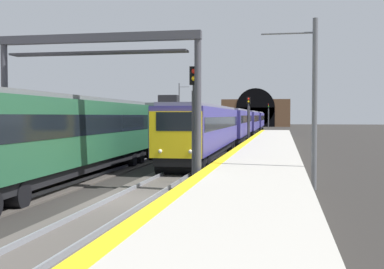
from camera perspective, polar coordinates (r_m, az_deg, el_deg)
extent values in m
plane|color=#282623|center=(17.98, -7.02, -7.83)|extent=(320.00, 320.00, 0.00)
cube|color=#ADA89E|center=(17.11, 6.71, -6.68)|extent=(112.00, 4.08, 0.98)
cube|color=yellow|center=(17.25, 0.76, -4.94)|extent=(112.00, 0.50, 0.01)
cube|color=#4C4742|center=(17.97, -7.02, -7.73)|extent=(160.00, 3.05, 0.06)
cube|color=gray|center=(18.18, -9.20, -7.29)|extent=(160.00, 0.07, 0.15)
cube|color=gray|center=(17.75, -4.80, -7.51)|extent=(160.00, 0.07, 0.15)
cube|color=#423D38|center=(19.82, -19.77, -6.91)|extent=(160.00, 2.96, 0.06)
cube|color=gray|center=(20.17, -21.54, -6.48)|extent=(160.00, 0.07, 0.15)
cube|color=gray|center=(19.45, -17.94, -6.75)|extent=(160.00, 0.07, 0.15)
cube|color=navy|center=(34.16, 1.58, 0.86)|extent=(20.38, 3.03, 2.62)
cube|color=black|center=(34.15, 1.58, 1.44)|extent=(19.57, 3.05, 0.76)
cube|color=slate|center=(34.15, 1.58, 3.23)|extent=(19.77, 2.61, 0.20)
cube|color=black|center=(34.23, 1.58, -1.65)|extent=(19.97, 2.69, 0.53)
cylinder|color=black|center=(25.44, -1.38, -3.76)|extent=(0.99, 2.57, 0.96)
cylinder|color=black|center=(27.19, -0.63, -3.37)|extent=(0.99, 2.57, 0.96)
cylinder|color=black|center=(41.35, 3.03, -1.44)|extent=(0.99, 2.57, 0.96)
cylinder|color=black|center=(43.13, 3.32, -1.29)|extent=(0.99, 2.57, 0.96)
cube|color=yellow|center=(24.11, -1.96, -0.04)|extent=(0.15, 2.67, 2.34)
cube|color=black|center=(24.04, -1.99, 1.53)|extent=(0.06, 1.95, 0.94)
sphere|color=#F2EACC|center=(23.95, -0.19, -2.02)|extent=(0.20, 0.20, 0.20)
sphere|color=#F2EACC|center=(24.26, -3.75, -1.97)|extent=(0.20, 0.20, 0.20)
cube|color=navy|center=(55.09, 5.05, 1.38)|extent=(20.38, 3.03, 2.62)
cube|color=black|center=(55.08, 5.05, 1.85)|extent=(19.57, 3.05, 0.74)
cube|color=slate|center=(55.08, 5.05, 2.85)|extent=(19.77, 2.61, 0.20)
cube|color=black|center=(55.13, 5.04, -0.18)|extent=(19.97, 2.69, 0.53)
cylinder|color=black|center=(46.23, 4.09, -1.06)|extent=(0.99, 2.57, 0.96)
cylinder|color=black|center=(48.02, 4.31, -0.93)|extent=(0.99, 2.57, 0.96)
cylinder|color=black|center=(62.28, 5.60, -0.21)|extent=(0.99, 2.57, 0.96)
cylinder|color=black|center=(64.07, 5.73, -0.14)|extent=(0.99, 2.57, 0.96)
cube|color=navy|center=(76.10, 6.60, 1.61)|extent=(20.38, 3.03, 2.62)
cube|color=black|center=(76.10, 6.60, 1.90)|extent=(19.57, 3.05, 0.90)
cube|color=slate|center=(76.10, 6.61, 2.67)|extent=(19.77, 2.61, 0.20)
cube|color=black|center=(76.14, 6.60, 0.49)|extent=(19.97, 2.69, 0.53)
cylinder|color=black|center=(67.40, 6.16, -0.03)|extent=(0.99, 2.57, 0.96)
cylinder|color=black|center=(69.20, 6.26, 0.03)|extent=(0.99, 2.57, 0.96)
cylinder|color=black|center=(83.10, 6.88, 0.40)|extent=(0.99, 2.57, 0.96)
cylinder|color=black|center=(84.90, 6.94, 0.44)|extent=(0.99, 2.57, 0.96)
cube|color=navy|center=(97.16, 7.48, 1.75)|extent=(20.38, 3.03, 2.62)
cube|color=black|center=(97.15, 7.48, 1.95)|extent=(19.57, 3.05, 0.90)
cube|color=slate|center=(97.16, 7.49, 2.58)|extent=(19.77, 2.61, 0.20)
cube|color=black|center=(97.18, 7.48, 0.86)|extent=(19.97, 2.69, 0.53)
cylinder|color=black|center=(87.96, 7.22, 0.50)|extent=(0.99, 2.57, 0.96)
cylinder|color=black|center=(89.76, 7.27, 0.53)|extent=(0.99, 2.57, 0.96)
cylinder|color=black|center=(104.62, 7.65, 0.77)|extent=(0.99, 2.57, 0.96)
cylinder|color=black|center=(106.42, 7.69, 0.80)|extent=(0.99, 2.57, 0.96)
cube|color=#235638|center=(23.73, -14.12, 0.38)|extent=(19.68, 3.33, 2.86)
cube|color=black|center=(23.72, -14.13, 1.17)|extent=(18.90, 3.34, 0.91)
cube|color=slate|center=(23.73, -14.16, 4.07)|extent=(19.08, 2.90, 0.20)
cube|color=black|center=(23.83, -14.09, -3.50)|extent=(19.28, 2.98, 0.51)
cylinder|color=black|center=(30.15, -9.03, -2.88)|extent=(0.99, 2.59, 0.92)
cylinder|color=black|center=(31.85, -8.03, -2.60)|extent=(0.99, 2.59, 0.92)
cube|color=#235638|center=(42.92, -2.74, 1.25)|extent=(19.68, 3.33, 2.86)
cube|color=black|center=(42.92, -2.74, 1.60)|extent=(18.90, 3.34, 0.96)
cube|color=slate|center=(42.92, -2.74, 3.29)|extent=(19.08, 2.90, 0.20)
cube|color=black|center=(42.98, -2.74, -0.90)|extent=(19.28, 2.98, 0.51)
cylinder|color=black|center=(34.53, -5.70, -2.22)|extent=(0.99, 2.59, 0.92)
cylinder|color=black|center=(36.27, -4.97, -2.00)|extent=(0.99, 2.59, 0.92)
cylinder|color=black|center=(49.78, -1.11, -0.84)|extent=(0.99, 2.59, 0.92)
cylinder|color=black|center=(51.55, -0.75, -0.73)|extent=(0.99, 2.59, 0.92)
cube|color=#235638|center=(62.75, 1.54, 1.57)|extent=(19.68, 3.33, 2.86)
cube|color=black|center=(62.75, 1.54, 1.87)|extent=(18.90, 3.34, 1.02)
cube|color=slate|center=(62.75, 1.54, 2.97)|extent=(19.08, 2.90, 0.20)
cube|color=black|center=(62.79, 1.54, 0.10)|extent=(19.28, 2.98, 0.51)
cylinder|color=black|center=(54.42, 0.37, -0.57)|extent=(0.99, 2.59, 0.92)
cylinder|color=black|center=(56.20, 0.65, -0.48)|extent=(0.99, 2.59, 0.92)
cylinder|color=black|center=(69.43, 2.26, 0.04)|extent=(0.99, 2.59, 0.92)
cylinder|color=black|center=(71.22, 2.43, 0.09)|extent=(0.99, 2.59, 0.92)
cube|color=black|center=(42.93, -2.75, 4.03)|extent=(1.35, 1.71, 0.90)
cylinder|color=#38383D|center=(19.86, 0.29, -0.49)|extent=(0.16, 0.16, 4.38)
cube|color=black|center=(19.91, 0.29, 6.91)|extent=(0.20, 0.38, 0.75)
cube|color=#38383D|center=(20.00, 0.36, -0.47)|extent=(0.04, 0.28, 3.94)
sphere|color=red|center=(19.79, 0.22, 7.44)|extent=(0.20, 0.20, 0.20)
sphere|color=yellow|center=(19.77, 0.22, 6.58)|extent=(0.20, 0.20, 0.20)
cylinder|color=#38383D|center=(50.94, 6.64, 1.14)|extent=(0.16, 0.16, 4.33)
cube|color=black|center=(50.96, 6.65, 3.99)|extent=(0.20, 0.38, 0.75)
cube|color=#38383D|center=(51.08, 6.65, 1.14)|extent=(0.04, 0.28, 3.89)
sphere|color=red|center=(50.83, 6.64, 4.19)|extent=(0.20, 0.20, 0.20)
sphere|color=yellow|center=(50.83, 6.64, 3.85)|extent=(0.20, 0.20, 0.20)
cylinder|color=#4C4C54|center=(120.27, 8.96, 1.92)|extent=(0.16, 0.16, 4.99)
cube|color=black|center=(120.29, 8.97, 3.35)|extent=(0.20, 0.38, 1.05)
cube|color=#4C4C54|center=(120.41, 8.96, 1.92)|extent=(0.04, 0.28, 4.49)
sphere|color=red|center=(120.17, 8.97, 3.51)|extent=(0.20, 0.20, 0.20)
sphere|color=yellow|center=(120.16, 8.97, 3.37)|extent=(0.20, 0.20, 0.20)
sphere|color=green|center=(120.16, 8.97, 3.22)|extent=(0.20, 0.20, 0.20)
cylinder|color=#3F3F47|center=(22.70, -21.09, 1.99)|extent=(0.28, 0.28, 6.20)
cylinder|color=#3F3F47|center=(19.60, 0.69, 2.13)|extent=(0.28, 0.28, 6.20)
cube|color=#3F3F47|center=(21.02, -11.08, 11.05)|extent=(0.36, 8.83, 0.35)
cube|color=#2D2D33|center=(20.93, -11.06, 9.36)|extent=(0.70, 7.69, 0.08)
cube|color=brown|center=(137.67, 7.47, 2.52)|extent=(2.99, 19.11, 7.67)
cube|color=black|center=(136.12, 7.43, 2.04)|extent=(0.12, 10.70, 5.37)
cylinder|color=black|center=(136.14, 7.44, 3.17)|extent=(0.12, 10.70, 10.70)
cylinder|color=#595B60|center=(78.91, -1.50, 3.01)|extent=(0.22, 0.22, 8.37)
cylinder|color=#595B60|center=(78.87, -0.92, 5.61)|extent=(0.08, 1.65, 0.08)
cylinder|color=#595B60|center=(21.04, 14.19, 3.43)|extent=(0.22, 0.22, 7.20)
cylinder|color=#595B60|center=(21.28, 11.20, 11.57)|extent=(0.08, 2.24, 0.08)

